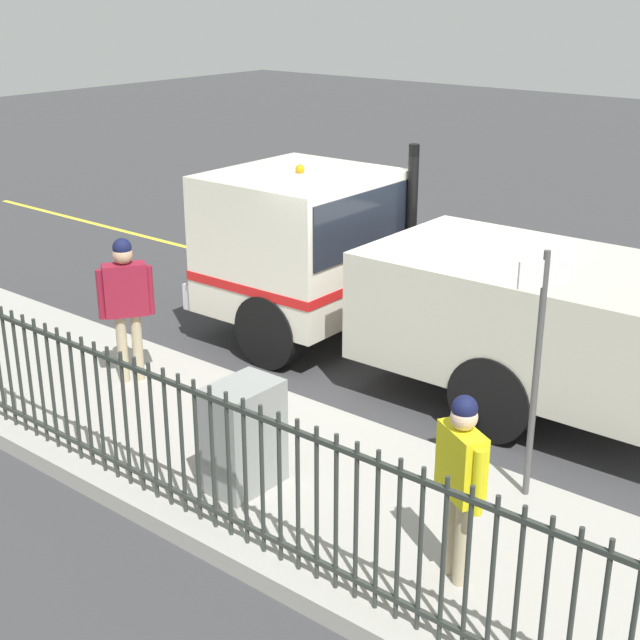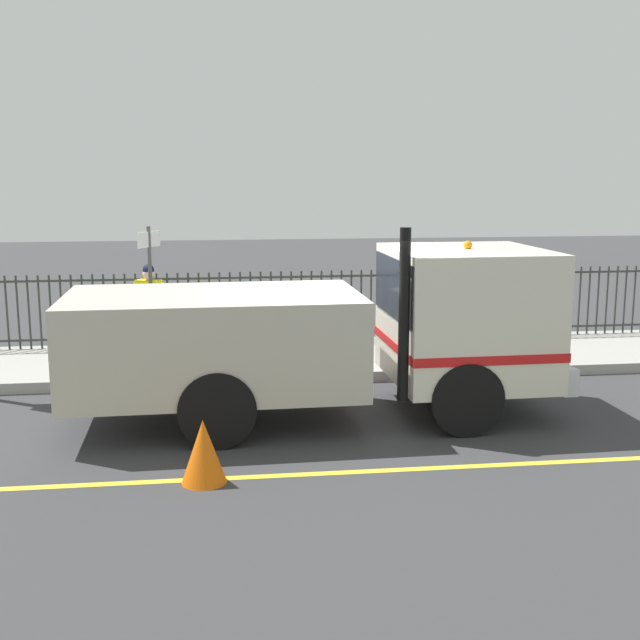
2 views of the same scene
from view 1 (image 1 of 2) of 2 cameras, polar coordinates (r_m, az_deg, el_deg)
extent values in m
plane|color=#38383A|center=(11.47, 4.81, -3.16)|extent=(59.86, 59.86, 0.00)
cube|color=#A3A099|center=(9.37, -5.76, -8.36)|extent=(2.73, 27.21, 0.18)
cube|color=yellow|center=(13.21, 10.25, -0.15)|extent=(0.12, 24.49, 0.01)
cube|color=silver|center=(12.01, -1.24, 5.03)|extent=(2.25, 2.09, 1.82)
cube|color=black|center=(11.91, -1.26, 6.89)|extent=(2.07, 2.12, 0.80)
cube|color=beige|center=(10.35, 13.71, 0.27)|extent=(2.28, 3.88, 1.28)
cube|color=silver|center=(12.93, -5.00, 2.59)|extent=(2.10, 0.24, 0.36)
cube|color=red|center=(12.12, -1.23, 3.21)|extent=(2.27, 2.11, 0.12)
cylinder|color=black|center=(11.40, -3.16, -0.68)|extent=(0.32, 0.97, 0.96)
cylinder|color=black|center=(12.85, 2.64, 1.82)|extent=(0.32, 0.97, 0.96)
cylinder|color=black|center=(9.76, 10.91, -4.82)|extent=(0.32, 0.97, 0.96)
cylinder|color=black|center=(11.42, 15.56, -1.39)|extent=(0.32, 0.97, 0.96)
sphere|color=orange|center=(11.79, -1.28, 9.53)|extent=(0.12, 0.12, 0.12)
cylinder|color=black|center=(12.07, 5.80, 5.91)|extent=(0.14, 0.14, 2.18)
cube|color=maroon|center=(10.56, -12.22, 1.89)|extent=(0.53, 0.46, 0.61)
sphere|color=tan|center=(10.44, -12.39, 4.08)|extent=(0.23, 0.23, 0.23)
sphere|color=#14193F|center=(10.41, -12.42, 4.50)|extent=(0.22, 0.22, 0.22)
cylinder|color=tan|center=(10.80, -12.39, -1.77)|extent=(0.12, 0.12, 0.82)
cylinder|color=tan|center=(10.81, -11.47, -1.67)|extent=(0.12, 0.12, 0.82)
cylinder|color=maroon|center=(10.55, -13.69, 1.58)|extent=(0.09, 0.09, 0.58)
cylinder|color=maroon|center=(10.59, -10.72, 1.88)|extent=(0.09, 0.09, 0.58)
cube|color=yellow|center=(6.96, 8.93, -8.91)|extent=(0.40, 0.49, 0.56)
sphere|color=beige|center=(6.78, 9.11, -6.08)|extent=(0.21, 0.21, 0.21)
sphere|color=#14193F|center=(6.75, 9.14, -5.53)|extent=(0.20, 0.20, 0.20)
cylinder|color=tan|center=(7.25, 8.96, -13.72)|extent=(0.11, 0.11, 0.75)
cylinder|color=tan|center=(7.36, 8.33, -13.08)|extent=(0.11, 0.11, 0.75)
cylinder|color=yellow|center=(6.79, 9.99, -10.08)|extent=(0.09, 0.09, 0.53)
cylinder|color=yellow|center=(7.16, 7.91, -8.19)|extent=(0.09, 0.09, 0.53)
cylinder|color=#2D332D|center=(9.94, -19.11, -2.83)|extent=(0.04, 0.04, 1.34)
cylinder|color=#2D332D|center=(9.79, -18.51, -3.12)|extent=(0.04, 0.04, 1.34)
cylinder|color=#2D332D|center=(9.64, -17.90, -3.42)|extent=(0.04, 0.04, 1.34)
cylinder|color=#2D332D|center=(9.49, -17.26, -3.73)|extent=(0.04, 0.04, 1.34)
cylinder|color=#2D332D|center=(9.35, -16.61, -4.05)|extent=(0.04, 0.04, 1.34)
cylinder|color=#2D332D|center=(9.20, -15.93, -4.38)|extent=(0.04, 0.04, 1.34)
cylinder|color=#2D332D|center=(9.06, -15.23, -4.71)|extent=(0.04, 0.04, 1.34)
cylinder|color=#2D332D|center=(8.92, -14.51, -5.06)|extent=(0.04, 0.04, 1.34)
cylinder|color=#2D332D|center=(8.77, -13.76, -5.42)|extent=(0.04, 0.04, 1.34)
cylinder|color=#2D332D|center=(8.64, -12.99, -5.79)|extent=(0.04, 0.04, 1.34)
cylinder|color=#2D332D|center=(8.50, -12.20, -6.17)|extent=(0.04, 0.04, 1.34)
cylinder|color=#2D332D|center=(8.37, -11.37, -6.56)|extent=(0.04, 0.04, 1.34)
cylinder|color=#2D332D|center=(8.23, -10.52, -6.96)|extent=(0.04, 0.04, 1.34)
cylinder|color=#2D332D|center=(8.10, -9.64, -7.37)|extent=(0.04, 0.04, 1.34)
cylinder|color=#2D332D|center=(7.97, -8.73, -7.80)|extent=(0.04, 0.04, 1.34)
cylinder|color=#2D332D|center=(7.85, -7.78, -8.23)|extent=(0.04, 0.04, 1.34)
cylinder|color=#2D332D|center=(7.73, -6.81, -8.68)|extent=(0.04, 0.04, 1.34)
cylinder|color=#2D332D|center=(7.61, -5.80, -9.14)|extent=(0.04, 0.04, 1.34)
cylinder|color=#2D332D|center=(7.49, -4.76, -9.61)|extent=(0.04, 0.04, 1.34)
cylinder|color=#2D332D|center=(7.38, -3.68, -10.09)|extent=(0.04, 0.04, 1.34)
cylinder|color=#2D332D|center=(7.27, -2.56, -10.59)|extent=(0.04, 0.04, 1.34)
cylinder|color=#2D332D|center=(7.16, -1.41, -11.09)|extent=(0.04, 0.04, 1.34)
cylinder|color=#2D332D|center=(7.05, -0.21, -11.61)|extent=(0.04, 0.04, 1.34)
cylinder|color=#2D332D|center=(6.95, 1.02, -12.13)|extent=(0.04, 0.04, 1.34)
cylinder|color=#2D332D|center=(6.86, 2.29, -12.67)|extent=(0.04, 0.04, 1.34)
cylinder|color=#2D332D|center=(6.76, 3.61, -13.21)|extent=(0.04, 0.04, 1.34)
cylinder|color=#2D332D|center=(6.68, 4.96, -13.76)|extent=(0.04, 0.04, 1.34)
cylinder|color=#2D332D|center=(6.59, 6.36, -14.32)|extent=(0.04, 0.04, 1.34)
cylinder|color=#2D332D|center=(6.51, 7.80, -14.88)|extent=(0.04, 0.04, 1.34)
cylinder|color=#2D332D|center=(6.44, 9.28, -15.45)|extent=(0.04, 0.04, 1.34)
cylinder|color=#2D332D|center=(6.37, 10.81, -16.02)|extent=(0.04, 0.04, 1.34)
cylinder|color=#2D332D|center=(6.30, 12.37, -16.59)|extent=(0.04, 0.04, 1.34)
cylinder|color=#2D332D|center=(6.24, 13.98, -17.16)|extent=(0.04, 0.04, 1.34)
cylinder|color=#2D332D|center=(6.18, 15.63, -17.73)|extent=(0.04, 0.04, 1.34)
cylinder|color=#2D332D|center=(6.13, 17.32, -18.30)|extent=(0.04, 0.04, 1.34)
cube|color=#2D332D|center=(8.13, -11.65, -3.01)|extent=(0.04, 23.13, 0.04)
cube|color=#2D332D|center=(8.61, -11.13, -9.58)|extent=(0.04, 23.13, 0.04)
cube|color=gray|center=(8.39, -4.88, -7.31)|extent=(0.71, 0.49, 1.03)
cone|color=orange|center=(12.42, 18.34, -0.55)|extent=(0.49, 0.49, 0.70)
cylinder|color=#4C4C4C|center=(8.16, 13.50, -3.59)|extent=(0.06, 0.06, 2.33)
cube|color=white|center=(7.82, 14.08, 2.89)|extent=(0.42, 0.32, 0.24)
camera|label=2|loc=(19.76, 28.16, 14.49)|focal=44.80mm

